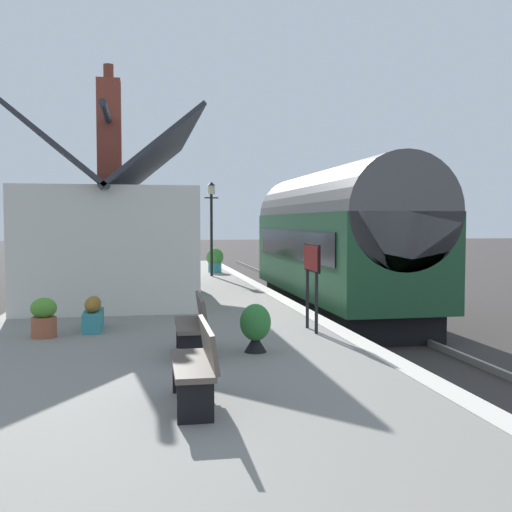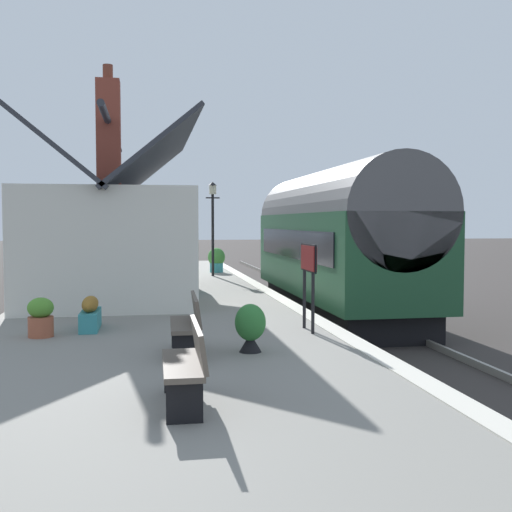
% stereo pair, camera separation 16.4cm
% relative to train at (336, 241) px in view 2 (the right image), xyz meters
% --- Properties ---
extents(ground_plane, '(160.00, 160.00, 0.00)m').
position_rel_train_xyz_m(ground_plane, '(-2.09, 0.90, -2.22)').
color(ground_plane, '#383330').
extents(platform, '(32.00, 6.62, 0.80)m').
position_rel_train_xyz_m(platform, '(-2.09, 5.21, -1.82)').
color(platform, gray).
rests_on(platform, ground).
extents(platform_edge_coping, '(32.00, 0.36, 0.02)m').
position_rel_train_xyz_m(platform_edge_coping, '(-2.09, 2.08, -1.41)').
color(platform_edge_coping, beige).
rests_on(platform_edge_coping, platform).
extents(rail_near, '(52.00, 0.08, 0.14)m').
position_rel_train_xyz_m(rail_near, '(-2.09, -0.72, -2.15)').
color(rail_near, gray).
rests_on(rail_near, ground).
extents(rail_far, '(52.00, 0.08, 0.14)m').
position_rel_train_xyz_m(rail_far, '(-2.09, 0.72, -2.15)').
color(rail_far, gray).
rests_on(rail_far, ground).
extents(train, '(9.97, 2.73, 4.32)m').
position_rel_train_xyz_m(train, '(0.00, 0.00, 0.00)').
color(train, black).
rests_on(train, ground).
extents(station_building, '(8.42, 4.20, 5.73)m').
position_rel_train_xyz_m(station_building, '(-0.20, 6.32, 0.10)').
color(station_building, silver).
rests_on(station_building, platform).
extents(bench_mid_platform, '(1.41, 0.47, 0.88)m').
position_rel_train_xyz_m(bench_mid_platform, '(-8.20, 4.83, -0.94)').
color(bench_mid_platform, brown).
rests_on(bench_mid_platform, platform).
extents(bench_platform_end, '(1.40, 0.45, 0.88)m').
position_rel_train_xyz_m(bench_platform_end, '(-10.74, 5.00, -0.94)').
color(bench_platform_end, brown).
rests_on(bench_platform_end, platform).
extents(planter_edge_near, '(0.44, 0.44, 0.68)m').
position_rel_train_xyz_m(planter_edge_near, '(-6.33, 7.23, -1.07)').
color(planter_edge_near, '#9E5138').
rests_on(planter_edge_near, platform).
extents(planter_by_door, '(1.06, 0.32, 0.61)m').
position_rel_train_xyz_m(planter_by_door, '(-5.72, 6.46, -1.13)').
color(planter_by_door, teal).
rests_on(planter_by_door, platform).
extents(planter_bench_left, '(0.67, 0.67, 0.96)m').
position_rel_train_xyz_m(planter_bench_left, '(6.61, 2.79, -0.91)').
color(planter_bench_left, teal).
rests_on(planter_bench_left, platform).
extents(planter_corner_building, '(0.47, 0.47, 0.73)m').
position_rel_train_xyz_m(planter_corner_building, '(-8.16, 3.90, -1.04)').
color(planter_corner_building, black).
rests_on(planter_corner_building, platform).
extents(planter_under_sign, '(0.43, 0.43, 0.72)m').
position_rel_train_xyz_m(planter_under_sign, '(6.49, 5.58, -1.02)').
color(planter_under_sign, black).
rests_on(planter_under_sign, platform).
extents(lamp_post_platform, '(0.32, 0.50, 3.42)m').
position_rel_train_xyz_m(lamp_post_platform, '(5.02, 3.10, 0.99)').
color(lamp_post_platform, black).
rests_on(lamp_post_platform, platform).
extents(station_sign_board, '(0.96, 0.06, 1.57)m').
position_rel_train_xyz_m(station_sign_board, '(-6.55, 2.57, -0.23)').
color(station_sign_board, black).
rests_on(station_sign_board, platform).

